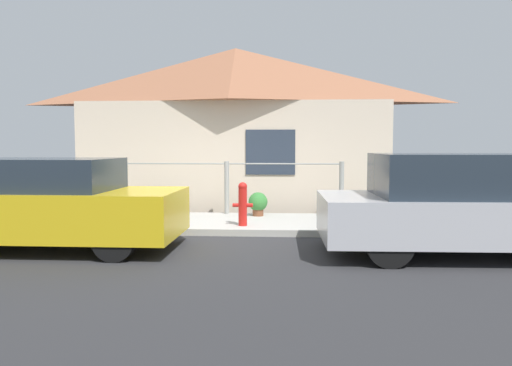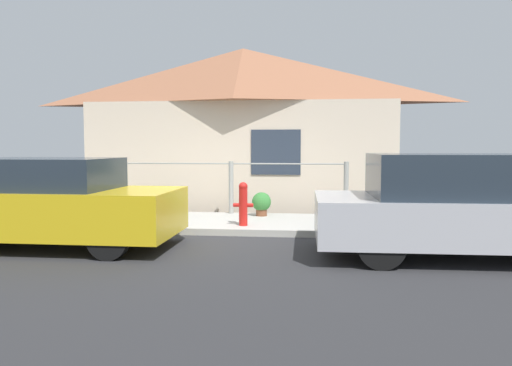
{
  "view_description": "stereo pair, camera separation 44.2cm",
  "coord_description": "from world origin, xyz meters",
  "px_view_note": "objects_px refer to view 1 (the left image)",
  "views": [
    {
      "loc": [
        1.32,
        -8.41,
        1.55
      ],
      "look_at": [
        0.73,
        0.3,
        0.9
      ],
      "focal_mm": 35.0,
      "sensor_mm": 36.0,
      "label": 1
    },
    {
      "loc": [
        1.76,
        -8.37,
        1.55
      ],
      "look_at": [
        0.73,
        0.3,
        0.9
      ],
      "focal_mm": 35.0,
      "sensor_mm": 36.0,
      "label": 2
    }
  ],
  "objects_px": {
    "fire_hydrant": "(243,203)",
    "potted_plant_by_fence": "(157,201)",
    "car_right": "(468,205)",
    "car_left": "(52,204)",
    "potted_plant_near_hydrant": "(258,203)",
    "potted_plant_corner": "(386,204)"
  },
  "relations": [
    {
      "from": "potted_plant_by_fence",
      "to": "potted_plant_corner",
      "type": "bearing_deg",
      "value": -5.7
    },
    {
      "from": "car_right",
      "to": "potted_plant_by_fence",
      "type": "height_order",
      "value": "car_right"
    },
    {
      "from": "car_left",
      "to": "potted_plant_by_fence",
      "type": "relative_size",
      "value": 7.46
    },
    {
      "from": "potted_plant_near_hydrant",
      "to": "potted_plant_corner",
      "type": "distance_m",
      "value": 2.55
    },
    {
      "from": "fire_hydrant",
      "to": "potted_plant_near_hydrant",
      "type": "bearing_deg",
      "value": 81.33
    },
    {
      "from": "car_right",
      "to": "fire_hydrant",
      "type": "relative_size",
      "value": 5.42
    },
    {
      "from": "car_right",
      "to": "potted_plant_by_fence",
      "type": "relative_size",
      "value": 8.49
    },
    {
      "from": "car_left",
      "to": "potted_plant_corner",
      "type": "bearing_deg",
      "value": 25.19
    },
    {
      "from": "car_right",
      "to": "potted_plant_near_hydrant",
      "type": "height_order",
      "value": "car_right"
    },
    {
      "from": "fire_hydrant",
      "to": "potted_plant_corner",
      "type": "bearing_deg",
      "value": 17.96
    },
    {
      "from": "car_right",
      "to": "potted_plant_by_fence",
      "type": "distance_m",
      "value": 6.09
    },
    {
      "from": "fire_hydrant",
      "to": "potted_plant_by_fence",
      "type": "relative_size",
      "value": 1.57
    },
    {
      "from": "car_right",
      "to": "car_left",
      "type": "bearing_deg",
      "value": 178.7
    },
    {
      "from": "fire_hydrant",
      "to": "car_right",
      "type": "bearing_deg",
      "value": -26.52
    },
    {
      "from": "car_right",
      "to": "fire_hydrant",
      "type": "bearing_deg",
      "value": 152.19
    },
    {
      "from": "car_right",
      "to": "potted_plant_near_hydrant",
      "type": "relative_size",
      "value": 8.77
    },
    {
      "from": "fire_hydrant",
      "to": "potted_plant_by_fence",
      "type": "bearing_deg",
      "value": 145.22
    },
    {
      "from": "potted_plant_by_fence",
      "to": "potted_plant_corner",
      "type": "relative_size",
      "value": 0.88
    },
    {
      "from": "fire_hydrant",
      "to": "potted_plant_corner",
      "type": "relative_size",
      "value": 1.37
    },
    {
      "from": "car_right",
      "to": "potted_plant_by_fence",
      "type": "xyz_separation_m",
      "value": [
        -5.28,
        3.01,
        -0.31
      ]
    },
    {
      "from": "potted_plant_near_hydrant",
      "to": "car_right",
      "type": "bearing_deg",
      "value": -43.04
    },
    {
      "from": "car_right",
      "to": "potted_plant_near_hydrant",
      "type": "bearing_deg",
      "value": 135.67
    }
  ]
}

